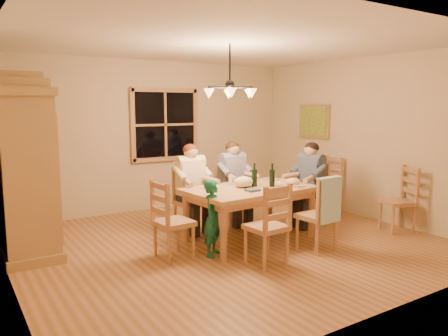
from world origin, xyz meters
TOP-DOWN VIEW (x-y plane):
  - floor at (0.00, 0.00)m, footprint 5.50×5.50m
  - ceiling at (0.00, 0.00)m, footprint 5.50×5.00m
  - wall_back at (0.00, 2.50)m, footprint 5.50×0.02m
  - wall_left at (-2.75, 0.00)m, footprint 0.02×5.00m
  - wall_right at (2.75, 0.00)m, footprint 0.02×5.00m
  - window at (0.20, 2.47)m, footprint 1.30×0.06m
  - painting at (2.71, 1.20)m, footprint 0.06×0.78m
  - chandelier at (-0.00, 0.00)m, footprint 0.77×0.68m
  - armoire at (-2.42, 1.09)m, footprint 0.66×1.40m
  - dining_table at (0.31, -0.05)m, footprint 1.84×1.20m
  - chair_far_left at (-0.19, 0.75)m, footprint 0.47×0.45m
  - chair_far_right at (0.59, 0.81)m, footprint 0.47×0.45m
  - chair_near_left at (-0.08, -0.91)m, footprint 0.47×0.45m
  - chair_near_right at (0.81, -0.85)m, footprint 0.47×0.45m
  - chair_end_left at (-0.92, -0.13)m, footprint 0.45×0.47m
  - chair_end_right at (1.54, 0.03)m, footprint 0.45×0.47m
  - adult_woman at (-0.19, 0.75)m, footprint 0.41×0.45m
  - adult_plaid_man at (0.59, 0.81)m, footprint 0.41×0.45m
  - adult_slate_man at (1.54, 0.03)m, footprint 0.45×0.41m
  - towel at (0.82, -1.04)m, footprint 0.39×0.13m
  - wine_bottle_a at (0.41, -0.02)m, footprint 0.08×0.08m
  - wine_bottle_b at (0.61, -0.16)m, footprint 0.08×0.08m
  - plate_woman at (-0.18, 0.23)m, footprint 0.26×0.26m
  - plate_plaid at (0.61, 0.26)m, footprint 0.26×0.26m
  - plate_slate at (0.98, 0.01)m, footprint 0.26×0.26m
  - wine_glass_a at (0.17, 0.22)m, footprint 0.06×0.06m
  - wine_glass_b at (0.85, 0.10)m, footprint 0.06×0.06m
  - cap at (0.92, -0.26)m, footprint 0.20×0.20m
  - napkin at (0.17, -0.29)m, footprint 0.19×0.15m
  - cloth_bundle at (0.24, 0.01)m, footprint 0.28×0.22m
  - child at (-0.46, -0.32)m, footprint 0.42×0.41m
  - chair_spare_front at (2.45, -0.89)m, footprint 0.56×0.57m
  - chair_spare_back at (2.45, 0.60)m, footprint 0.46×0.48m

SIDE VIEW (x-z plane):
  - floor at x=0.00m, z-range 0.00..0.00m
  - chair_far_left at x=-0.19m, z-range -0.19..0.80m
  - chair_far_right at x=0.59m, z-range -0.19..0.80m
  - chair_near_left at x=-0.08m, z-range -0.19..0.80m
  - chair_near_right at x=0.81m, z-range -0.19..0.80m
  - chair_end_left at x=-0.92m, z-range -0.19..0.80m
  - chair_end_right at x=1.54m, z-range -0.19..0.80m
  - chair_spare_front at x=2.45m, z-range -0.19..0.80m
  - chair_spare_back at x=2.45m, z-range -0.19..0.80m
  - child at x=-0.46m, z-range 0.00..0.98m
  - dining_table at x=0.31m, z-range 0.28..1.04m
  - towel at x=0.82m, z-range 0.41..0.99m
  - plate_woman at x=-0.18m, z-range 0.76..0.78m
  - plate_plaid at x=0.61m, z-range 0.76..0.78m
  - plate_slate at x=0.98m, z-range 0.76..0.78m
  - napkin at x=0.17m, z-range 0.76..0.79m
  - cap at x=0.92m, z-range 0.76..0.87m
  - wine_glass_a at x=0.17m, z-range 0.76..0.90m
  - wine_glass_b at x=0.85m, z-range 0.76..0.90m
  - cloth_bundle at x=0.24m, z-range 0.76..0.91m
  - adult_woman at x=-0.19m, z-range 0.40..1.28m
  - adult_plaid_man at x=0.59m, z-range 0.40..1.28m
  - adult_slate_man at x=1.54m, z-range 0.40..1.28m
  - wine_bottle_a at x=0.41m, z-range 0.76..1.09m
  - wine_bottle_b at x=0.61m, z-range 0.76..1.09m
  - armoire at x=-2.42m, z-range -0.09..2.21m
  - wall_back at x=0.00m, z-range 0.00..2.70m
  - wall_left at x=-2.75m, z-range 0.00..2.70m
  - wall_right at x=2.75m, z-range 0.00..2.70m
  - window at x=0.20m, z-range 0.90..2.20m
  - painting at x=2.71m, z-range 1.28..1.92m
  - chandelier at x=0.00m, z-range 1.72..2.43m
  - ceiling at x=0.00m, z-range 2.69..2.71m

